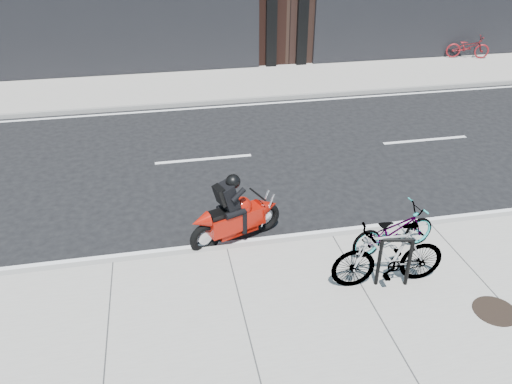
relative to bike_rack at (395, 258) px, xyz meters
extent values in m
plane|color=black|center=(-2.48, 3.47, -0.66)|extent=(120.00, 120.00, 0.00)
cube|color=gray|center=(-2.48, 11.22, -0.59)|extent=(60.00, 3.50, 0.13)
cylinder|color=black|center=(-0.23, 0.05, -0.09)|extent=(0.06, 0.06, 0.87)
cylinder|color=black|center=(0.23, -0.05, -0.09)|extent=(0.06, 0.06, 0.87)
cylinder|color=black|center=(0.00, 0.00, 0.34)|extent=(0.48, 0.16, 0.06)
imported|color=gray|center=(0.40, 0.87, -0.10)|extent=(1.70, 0.82, 0.85)
imported|color=gray|center=(-0.08, 0.05, 0.03)|extent=(1.88, 0.60, 1.12)
torus|color=black|center=(-1.63, 2.11, -0.37)|extent=(0.61, 0.34, 0.61)
torus|color=black|center=(-2.85, 1.64, -0.37)|extent=(0.61, 0.34, 0.61)
cube|color=#901006|center=(-2.25, 1.87, -0.18)|extent=(1.15, 0.72, 0.35)
cone|color=#901006|center=(-1.60, 2.12, -0.13)|extent=(0.53, 0.52, 0.40)
sphere|color=#901006|center=(-2.12, 1.92, 0.06)|extent=(0.37, 0.37, 0.37)
cube|color=black|center=(-2.50, 1.78, 0.04)|extent=(0.56, 0.42, 0.11)
cylinder|color=silver|center=(-2.78, 1.85, -0.38)|extent=(0.50, 0.26, 0.08)
cube|color=black|center=(-2.38, 1.82, 0.35)|extent=(0.45, 0.44, 0.54)
cube|color=black|center=(-2.52, 1.77, 0.42)|extent=(0.30, 0.33, 0.37)
sphere|color=black|center=(-2.28, 1.86, 0.63)|extent=(0.27, 0.27, 0.27)
imported|color=maroon|center=(8.97, 12.47, -0.09)|extent=(1.78, 1.07, 0.88)
cylinder|color=black|center=(1.29, -0.91, -0.52)|extent=(0.71, 0.71, 0.02)
camera|label=1|loc=(-3.40, -5.76, 4.83)|focal=35.00mm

